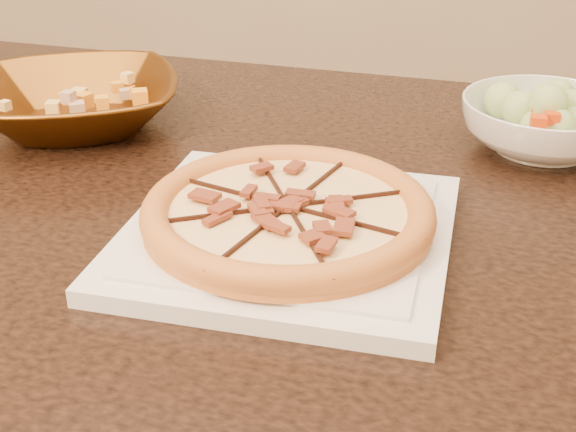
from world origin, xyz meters
name	(u,v)px	position (x,y,z in m)	size (l,w,h in m)	color
dining_table	(230,258)	(-0.15, -0.05, 0.65)	(1.48, 1.05, 0.75)	black
plate	(288,233)	(-0.05, -0.17, 0.76)	(0.34, 0.34, 0.02)	silver
pizza	(288,212)	(-0.05, -0.17, 0.78)	(0.29, 0.29, 0.03)	orange
bronze_bowl	(76,103)	(-0.38, 0.09, 0.78)	(0.27, 0.27, 0.07)	brown
mixed_dish	(70,68)	(-0.39, 0.09, 0.83)	(0.10, 0.13, 0.03)	tan
salad_bowl	(544,125)	(0.22, 0.11, 0.78)	(0.21, 0.21, 0.06)	white
salad	(550,87)	(0.22, 0.11, 0.83)	(0.10, 0.10, 0.04)	#9CBD6D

